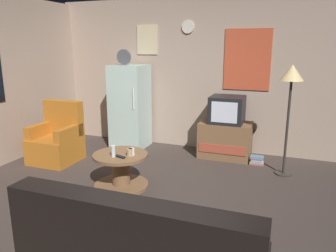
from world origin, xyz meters
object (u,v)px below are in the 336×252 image
Objects in this scene: wine_glass at (113,151)px; armchair at (57,140)px; remote_control at (120,157)px; fridge at (130,106)px; standing_lamp at (291,81)px; mug_ceramic_white at (132,152)px; coffee_table at (121,170)px; book_stack at (257,160)px; tv_stand at (225,140)px; mug_ceramic_tan at (130,152)px; crt_tv at (227,110)px.

wine_glass is 0.16× the size of armchair.
remote_control is 0.16× the size of armchair.
fridge is 1.11× the size of standing_lamp.
mug_ceramic_white is (0.85, -1.65, -0.25)m from fridge.
armchair is at bearing -169.26° from standing_lamp.
fridge is 1.88m from coffee_table.
mug_ceramic_white is 2.13m from book_stack.
tv_stand is 5.60× the size of remote_control.
tv_stand is at bearing 0.63° from fridge.
standing_lamp reaches higher than mug_ceramic_tan.
fridge is at bearing -179.37° from tv_stand.
mug_ceramic_tan is at bearing -63.39° from fridge.
fridge is at bearing 170.66° from standing_lamp.
remote_control is at bearing -118.81° from tv_stand.
armchair reaches higher than coffee_table.
crt_tv is 0.94m from book_stack.
tv_stand reaches higher than coffee_table.
tv_stand is at bearing 61.76° from mug_ceramic_tan.
crt_tv is 2.50× the size of book_stack.
book_stack is (1.64, 1.64, -0.47)m from wine_glass.
wine_glass is 0.21m from mug_ceramic_tan.
tv_stand reaches higher than mug_ceramic_white.
remote_control is (-0.08, -0.11, -0.03)m from mug_ceramic_tan.
crt_tv is 2.10m from remote_control.
standing_lamp is 10.60× the size of remote_control.
remote_control is (-1.01, -1.81, -0.34)m from crt_tv.
wine_glass is (-2.05, -1.35, -0.82)m from standing_lamp.
crt_tv reaches higher than wine_glass.
fridge is 1.90m from mug_ceramic_tan.
book_stack is (1.45, 1.49, -0.44)m from mug_ceramic_white.
mug_ceramic_white is at bearing -118.38° from tv_stand.
book_stack is at bearing 46.16° from mug_ceramic_tan.
mug_ceramic_tan reaches higher than coffee_table.
standing_lamp is at bearing 31.09° from coffee_table.
wine_glass reaches higher than coffee_table.
standing_lamp is 2.58m from wine_glass.
fridge reaches higher than wine_glass.
remote_control reaches higher than coffee_table.
wine_glass is (-0.03, -0.13, 0.30)m from coffee_table.
wine_glass is (-1.09, -1.81, 0.24)m from tv_stand.
mug_ceramic_tan is 0.42× the size of book_stack.
wine_glass is 0.24m from mug_ceramic_white.
standing_lamp reaches higher than tv_stand.
crt_tv is 2.08m from coffee_table.
coffee_table is 0.31m from mug_ceramic_tan.
armchair is at bearing 160.31° from mug_ceramic_tan.
armchair is at bearing -156.06° from crt_tv.
mug_ceramic_white is (-0.90, -1.67, 0.21)m from tv_stand.
book_stack is (1.47, 1.53, -0.44)m from mug_ceramic_tan.
coffee_table is at bearing 173.12° from mug_ceramic_tan.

